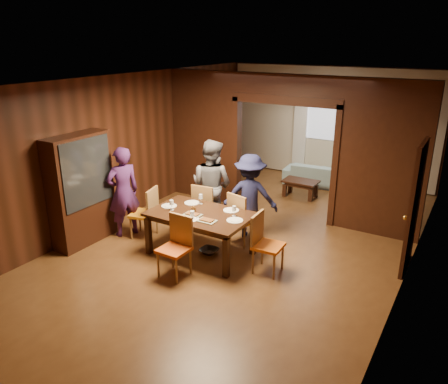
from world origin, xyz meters
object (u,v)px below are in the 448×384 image
Objects in this scene: hutch at (81,190)px; person_navy at (250,196)px; sofa at (322,175)px; chair_far_r at (244,218)px; chair_near at (174,248)px; person_grey at (212,185)px; coffee_table at (300,189)px; chair_far_l at (207,207)px; chair_left at (143,212)px; chair_right at (268,244)px; dining_table at (201,233)px; person_purple at (123,192)px.

person_navy is at bearing 35.58° from hutch.
sofa is 1.93× the size of chair_far_r.
chair_near is at bearing 91.51° from chair_far_r.
coffee_table is at bearing -106.27° from person_grey.
chair_far_l is at bearing 107.62° from chair_near.
person_navy reaches higher than sofa.
hutch is at bearing -61.70° from chair_left.
chair_right is 1.00× the size of chair_near.
dining_table is at bearing 95.60° from chair_near.
sofa reaches higher than coffee_table.
dining_table is 0.89m from chair_far_r.
chair_far_r is at bearing 83.08° from sofa.
person_grey reaches higher than coffee_table.
chair_far_l is at bearing 82.65° from person_grey.
chair_left is 1.18m from hutch.
person_navy is (2.05, 1.15, -0.06)m from person_purple.
chair_left is at bearing 49.13° from person_grey.
coffee_table is 2.86m from chair_far_l.
person_navy is 1.64× the size of chair_near.
person_purple reaches higher than chair_near.
person_navy is at bearing 81.98° from chair_near.
person_navy is 1.99× the size of coffee_table.
chair_near is 2.21m from hutch.
chair_right is (0.71, -4.63, 0.21)m from sofa.
person_grey is (1.26, 1.08, 0.04)m from person_purple.
dining_table is 1.77× the size of chair_far_l.
chair_far_r reaches higher than coffee_table.
person_purple is at bearing 89.61° from chair_right.
person_grey is 0.95× the size of sofa.
chair_right reaches higher than dining_table.
person_purple is at bearing 42.14° from person_grey.
person_grey is 3.84m from sofa.
chair_far_l and chair_near have the same top height.
chair_left is at bearing 129.11° from person_purple.
sofa is 6.01m from hutch.
person_purple reaches higher than sofa.
person_grey is at bearing -16.32° from person_navy.
chair_right is at bearing 37.33° from chair_near.
chair_left reaches higher than dining_table.
coffee_table is at bearing -112.36° from person_navy.
person_grey is at bearing 105.88° from chair_near.
chair_left is (-1.71, -3.56, 0.28)m from coffee_table.
chair_near is at bearing 89.63° from person_purple.
person_navy is at bearing 37.70° from chair_right.
person_grey is at bearing 112.34° from dining_table.
chair_far_l and chair_far_r have the same top height.
person_grey is at bearing 57.41° from chair_right.
chair_left reaches higher than coffee_table.
chair_far_l is at bearing 120.17° from chair_left.
person_grey is 2.23× the size of coffee_table.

